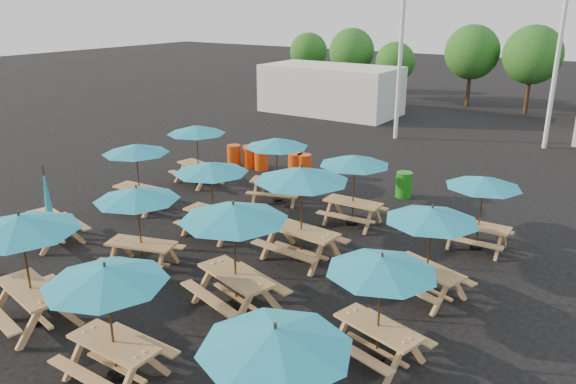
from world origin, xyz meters
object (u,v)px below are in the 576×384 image
Objects in this scene: picnic_unit_15 at (483,185)px; picnic_unit_9 at (234,218)px; picnic_unit_7 at (277,146)px; waste_bin_0 at (234,156)px; picnic_unit_4 at (21,229)px; picnic_unit_14 at (432,219)px; picnic_unit_10 at (302,179)px; waste_bin_3 at (295,165)px; picnic_unit_5 at (137,198)px; picnic_unit_3 at (197,132)px; picnic_unit_2 at (136,152)px; waste_bin_1 at (249,157)px; picnic_unit_11 at (354,164)px; picnic_unit_12 at (275,346)px; picnic_unit_1 at (49,211)px; picnic_unit_8 at (106,281)px; picnic_unit_6 at (211,171)px; picnic_unit_13 at (382,270)px; waste_bin_5 at (404,185)px; waste_bin_2 at (261,159)px; waste_bin_4 at (304,166)px.

picnic_unit_9 is at bearing -120.97° from picnic_unit_15.
picnic_unit_7 is 3.03× the size of waste_bin_0.
picnic_unit_14 is (6.39, 5.65, -0.24)m from picnic_unit_4.
waste_bin_3 is at bearing 128.69° from picnic_unit_10.
picnic_unit_7 reaches higher than picnic_unit_5.
picnic_unit_3 is at bearing 178.36° from picnic_unit_15.
picnic_unit_4 is 1.03× the size of picnic_unit_7.
picnic_unit_2 is 0.80× the size of picnic_unit_4.
picnic_unit_15 is at bearing -15.96° from waste_bin_1.
picnic_unit_9 reaches higher than picnic_unit_15.
picnic_unit_12 reaches higher than picnic_unit_11.
picnic_unit_5 is (-0.02, 3.00, -0.23)m from picnic_unit_4.
picnic_unit_14 is 3.29m from picnic_unit_15.
picnic_unit_3 is at bearing 153.40° from picnic_unit_9.
picnic_unit_1 is 0.82× the size of picnic_unit_4.
picnic_unit_6 is at bearing 115.97° from picnic_unit_8.
picnic_unit_8 is at bearing -48.21° from picnic_unit_2.
picnic_unit_5 is 0.99× the size of picnic_unit_14.
picnic_unit_10 is at bearing -43.63° from waste_bin_1.
picnic_unit_13 is (6.52, -0.15, -0.03)m from picnic_unit_5.
picnic_unit_2 is (0.02, 3.21, 0.99)m from picnic_unit_1.
waste_bin_1 and waste_bin_5 have the same top height.
picnic_unit_8 is at bearing -43.53° from picnic_unit_3.
waste_bin_0 is (-3.87, 2.48, -1.48)m from picnic_unit_7.
waste_bin_5 is at bearing 99.00° from picnic_unit_12.
waste_bin_0 is (-10.38, 11.82, -1.55)m from picnic_unit_12.
waste_bin_5 is at bearing 88.39° from picnic_unit_8.
waste_bin_2 is (0.60, 5.81, -1.47)m from picnic_unit_2.
picnic_unit_3 is at bearing 163.27° from picnic_unit_13.
picnic_unit_11 is at bearing -28.76° from waste_bin_2.
picnic_unit_7 reaches higher than picnic_unit_2.
waste_bin_5 is at bearing -1.03° from waste_bin_4.
picnic_unit_14 is (6.38, -0.01, -0.03)m from picnic_unit_6.
picnic_unit_1 is 10.30m from picnic_unit_12.
picnic_unit_4 is 1.04× the size of picnic_unit_14.
picnic_unit_9 is at bearing -66.42° from waste_bin_4.
picnic_unit_9 reaches higher than waste_bin_1.
picnic_unit_3 is at bearing 91.33° from picnic_unit_2.
picnic_unit_7 reaches higher than waste_bin_0.
picnic_unit_3 is 10.25m from picnic_unit_15.
picnic_unit_6 is at bearing 131.55° from picnic_unit_12.
picnic_unit_2 reaches higher than waste_bin_4.
picnic_unit_3 is 2.82× the size of waste_bin_2.
picnic_unit_7 is 3.28m from waste_bin_4.
waste_bin_2 is 1.00× the size of waste_bin_3.
picnic_unit_5 is 6.52m from picnic_unit_13.
picnic_unit_13 is 2.83× the size of waste_bin_2.
picnic_unit_14 is (6.41, 2.66, -0.00)m from picnic_unit_5.
picnic_unit_8 is 1.07× the size of picnic_unit_15.
picnic_unit_13 is at bearing -42.09° from waste_bin_1.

